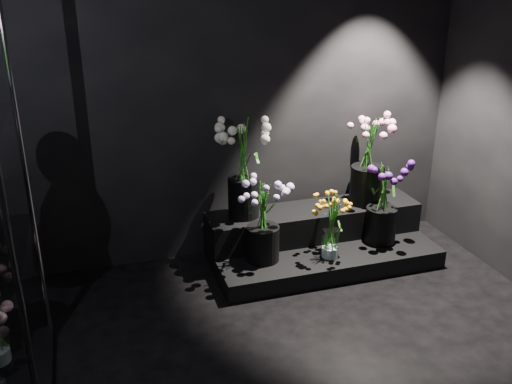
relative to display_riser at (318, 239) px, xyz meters
name	(u,v)px	position (x,y,z in m)	size (l,w,h in m)	color
wall_back	(218,87)	(-0.73, 0.36, 1.23)	(4.00, 4.00, 0.00)	black
display_riser	(318,239)	(0.00, 0.00, 0.00)	(1.79, 0.80, 0.40)	black
bouquet_orange_bells	(331,226)	(-0.03, -0.29, 0.25)	(0.28, 0.28, 0.52)	white
bouquet_lilac	(263,217)	(-0.54, -0.17, 0.34)	(0.37, 0.37, 0.64)	black
bouquet_purple	(383,200)	(0.47, -0.16, 0.35)	(0.41, 0.41, 0.68)	black
bouquet_cream_roses	(243,161)	(-0.60, 0.13, 0.69)	(0.44, 0.44, 0.78)	black
bouquet_pink_roses	(369,154)	(0.46, 0.08, 0.66)	(0.51, 0.51, 0.76)	black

